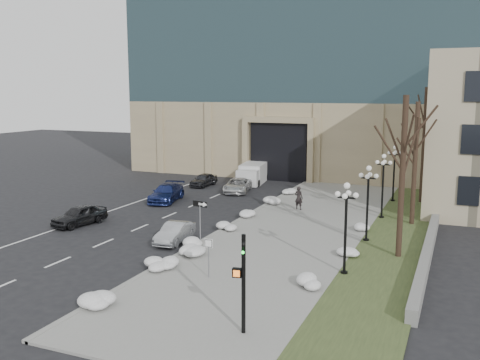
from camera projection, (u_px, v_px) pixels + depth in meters
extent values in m
plane|color=black|center=(139.00, 292.00, 24.76)|extent=(160.00, 160.00, 0.00)
cube|color=gray|center=(298.00, 228.00, 36.15)|extent=(9.00, 40.00, 0.12)
cube|color=gray|center=(237.00, 221.00, 37.87)|extent=(0.30, 40.00, 0.14)
cube|color=#334120|center=(397.00, 238.00, 33.68)|extent=(4.00, 40.00, 0.10)
cube|color=slate|center=(433.00, 229.00, 34.68)|extent=(0.50, 30.00, 0.70)
cube|color=tan|center=(322.00, 135.00, 63.06)|extent=(40.00, 20.00, 8.00)
cube|color=black|center=(282.00, 151.00, 55.81)|extent=(6.00, 2.50, 6.00)
cube|color=tan|center=(278.00, 120.00, 53.99)|extent=(7.50, 0.60, 0.60)
cube|color=tan|center=(246.00, 151.00, 55.87)|extent=(0.60, 0.60, 6.00)
cube|color=tan|center=(311.00, 154.00, 53.20)|extent=(0.60, 0.60, 6.00)
cube|color=black|center=(469.00, 191.00, 36.30)|extent=(1.40, 0.25, 2.00)
cube|color=black|center=(472.00, 139.00, 35.72)|extent=(1.40, 0.25, 2.00)
cube|color=black|center=(476.00, 86.00, 35.14)|extent=(1.40, 0.25, 2.00)
imported|color=black|center=(79.00, 215.00, 37.01)|extent=(2.43, 4.33, 1.39)
imported|color=#9FA2A6|center=(175.00, 233.00, 32.79)|extent=(1.62, 3.81, 1.22)
imported|color=navy|center=(166.00, 193.00, 44.94)|extent=(2.90, 5.21, 1.43)
imported|color=silver|center=(237.00, 185.00, 48.97)|extent=(3.05, 4.92, 1.27)
imported|color=#2F2F34|center=(204.00, 180.00, 52.14)|extent=(1.64, 3.72, 1.24)
imported|color=black|center=(299.00, 198.00, 41.26)|extent=(0.72, 0.54, 1.82)
cube|color=silver|center=(254.00, 172.00, 54.48)|extent=(2.87, 5.15, 1.95)
cube|color=silver|center=(248.00, 178.00, 51.69)|extent=(2.26, 1.86, 1.56)
cylinder|color=black|center=(239.00, 183.00, 52.20)|extent=(0.35, 0.71, 0.68)
cylinder|color=black|center=(258.00, 183.00, 51.74)|extent=(0.35, 0.71, 0.68)
cylinder|color=black|center=(248.00, 176.00, 56.22)|extent=(0.35, 0.71, 0.68)
cylinder|color=black|center=(266.00, 177.00, 55.76)|extent=(0.35, 0.71, 0.68)
cylinder|color=slate|center=(200.00, 225.00, 31.78)|extent=(0.06, 0.06, 2.71)
cube|color=black|center=(200.00, 204.00, 31.57)|extent=(0.99, 0.19, 0.33)
cube|color=white|center=(202.00, 204.00, 31.47)|extent=(0.47, 0.08, 0.13)
cone|color=white|center=(205.00, 205.00, 31.33)|extent=(0.27, 0.30, 0.27)
cylinder|color=slate|center=(209.00, 260.00, 26.26)|extent=(0.06, 0.06, 2.03)
cube|color=white|center=(208.00, 243.00, 26.12)|extent=(0.45, 0.09, 0.44)
cube|color=black|center=(208.00, 243.00, 26.10)|extent=(0.39, 0.06, 0.39)
cube|color=white|center=(208.00, 243.00, 26.10)|extent=(0.33, 0.05, 0.33)
cylinder|color=black|center=(244.00, 286.00, 20.06)|extent=(0.16, 0.16, 3.98)
cylinder|color=black|center=(243.00, 334.00, 20.38)|extent=(0.50, 0.50, 0.10)
imported|color=black|center=(244.00, 253.00, 19.84)|extent=(0.33, 0.91, 0.18)
sphere|color=#19E533|center=(243.00, 252.00, 19.69)|extent=(0.12, 0.12, 0.12)
cube|color=black|center=(237.00, 273.00, 20.02)|extent=(0.38, 0.27, 0.35)
cube|color=orange|center=(236.00, 274.00, 19.91)|extent=(0.25, 0.07, 0.25)
ellipsoid|color=white|center=(98.00, 305.00, 22.55)|extent=(1.10, 1.60, 0.36)
ellipsoid|color=white|center=(156.00, 265.00, 27.76)|extent=(1.10, 1.60, 0.36)
ellipsoid|color=white|center=(194.00, 244.00, 31.52)|extent=(1.10, 1.60, 0.36)
ellipsoid|color=white|center=(228.00, 227.00, 35.43)|extent=(1.10, 1.60, 0.36)
ellipsoid|color=white|center=(250.00, 214.00, 39.05)|extent=(1.10, 1.60, 0.36)
ellipsoid|color=white|center=(273.00, 202.00, 43.44)|extent=(1.10, 1.60, 0.36)
ellipsoid|color=white|center=(292.00, 192.00, 47.68)|extent=(1.10, 1.60, 0.36)
ellipsoid|color=white|center=(312.00, 286.00, 24.77)|extent=(1.10, 1.60, 0.36)
ellipsoid|color=white|center=(345.00, 255.00, 29.42)|extent=(1.10, 1.60, 0.36)
ellipsoid|color=white|center=(359.00, 226.00, 35.66)|extent=(1.10, 1.60, 0.36)
ellipsoid|color=white|center=(166.00, 264.00, 27.78)|extent=(1.10, 1.60, 0.36)
ellipsoid|color=white|center=(187.00, 253.00, 29.79)|extent=(1.10, 1.60, 0.36)
cylinder|color=black|center=(344.00, 273.00, 27.04)|extent=(0.36, 0.36, 0.20)
cylinder|color=black|center=(345.00, 237.00, 26.73)|extent=(0.14, 0.14, 4.00)
cylinder|color=black|center=(347.00, 198.00, 26.39)|extent=(0.10, 0.90, 0.10)
cylinder|color=black|center=(347.00, 198.00, 26.39)|extent=(0.90, 0.10, 0.10)
sphere|color=silver|center=(347.00, 186.00, 26.29)|extent=(0.32, 0.32, 0.32)
sphere|color=silver|center=(356.00, 195.00, 26.20)|extent=(0.28, 0.28, 0.28)
sphere|color=silver|center=(338.00, 194.00, 26.54)|extent=(0.28, 0.28, 0.28)
sphere|color=silver|center=(349.00, 193.00, 26.78)|extent=(0.28, 0.28, 0.28)
sphere|color=silver|center=(345.00, 196.00, 25.96)|extent=(0.28, 0.28, 0.28)
cylinder|color=black|center=(366.00, 240.00, 32.95)|extent=(0.36, 0.36, 0.20)
cylinder|color=black|center=(367.00, 210.00, 32.64)|extent=(0.14, 0.14, 4.00)
cylinder|color=black|center=(369.00, 178.00, 32.31)|extent=(0.10, 0.90, 0.10)
cylinder|color=black|center=(369.00, 178.00, 32.31)|extent=(0.90, 0.10, 0.10)
sphere|color=silver|center=(369.00, 168.00, 32.21)|extent=(0.32, 0.32, 0.32)
sphere|color=silver|center=(376.00, 176.00, 32.11)|extent=(0.28, 0.28, 0.28)
sphere|color=silver|center=(361.00, 175.00, 32.45)|extent=(0.28, 0.28, 0.28)
sphere|color=silver|center=(370.00, 175.00, 32.69)|extent=(0.28, 0.28, 0.28)
sphere|color=silver|center=(367.00, 177.00, 31.87)|extent=(0.28, 0.28, 0.28)
cylinder|color=black|center=(381.00, 218.00, 38.86)|extent=(0.36, 0.36, 0.20)
cylinder|color=black|center=(382.00, 192.00, 38.55)|extent=(0.14, 0.14, 4.00)
cylinder|color=black|center=(384.00, 165.00, 38.22)|extent=(0.10, 0.90, 0.10)
cylinder|color=black|center=(384.00, 165.00, 38.22)|extent=(0.90, 0.10, 0.10)
sphere|color=silver|center=(384.00, 156.00, 38.12)|extent=(0.32, 0.32, 0.32)
sphere|color=silver|center=(390.00, 163.00, 38.02)|extent=(0.28, 0.28, 0.28)
sphere|color=silver|center=(377.00, 162.00, 38.37)|extent=(0.28, 0.28, 0.28)
sphere|color=silver|center=(385.00, 162.00, 38.60)|extent=(0.28, 0.28, 0.28)
sphere|color=silver|center=(383.00, 163.00, 37.78)|extent=(0.28, 0.28, 0.28)
cylinder|color=black|center=(393.00, 201.00, 44.78)|extent=(0.36, 0.36, 0.20)
cylinder|color=black|center=(394.00, 178.00, 44.46)|extent=(0.14, 0.14, 4.00)
cylinder|color=black|center=(395.00, 155.00, 44.13)|extent=(0.10, 0.90, 0.10)
cylinder|color=black|center=(395.00, 155.00, 44.13)|extent=(0.90, 0.10, 0.10)
sphere|color=silver|center=(395.00, 147.00, 44.03)|extent=(0.32, 0.32, 0.32)
sphere|color=silver|center=(401.00, 153.00, 43.93)|extent=(0.28, 0.28, 0.28)
sphere|color=silver|center=(389.00, 153.00, 44.28)|extent=(0.28, 0.28, 0.28)
sphere|color=silver|center=(396.00, 152.00, 44.52)|extent=(0.28, 0.28, 0.28)
sphere|color=silver|center=(394.00, 153.00, 43.70)|extent=(0.28, 0.28, 0.28)
cylinder|color=black|center=(402.00, 178.00, 29.11)|extent=(0.32, 0.32, 9.00)
cylinder|color=black|center=(415.00, 164.00, 36.43)|extent=(0.32, 0.32, 8.50)
cylinder|color=black|center=(424.00, 146.00, 43.62)|extent=(0.32, 0.32, 9.50)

